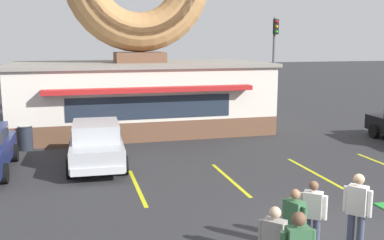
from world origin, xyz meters
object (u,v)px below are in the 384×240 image
Objects in this scene: pedestrian_hooded_kid at (294,223)px; pedestrian_blue_sweater_man at (312,213)px; traffic_light_pole at (274,52)px; pedestrian_crossing_woman at (357,209)px; trash_bin at (26,138)px; car_silver at (96,142)px.

pedestrian_blue_sweater_man is at bearing 30.79° from pedestrian_hooded_kid.
pedestrian_blue_sweater_man is 19.35m from traffic_light_pole.
trash_bin is (-7.57, 11.37, -0.45)m from pedestrian_crossing_woman.
pedestrian_blue_sweater_man is at bearing 164.48° from pedestrian_crossing_woman.
traffic_light_pole is (7.33, 17.68, 2.86)m from pedestrian_blue_sweater_man.
car_silver is 8.97m from pedestrian_hooded_kid.
car_silver is 4.74× the size of trash_bin.
pedestrian_crossing_woman is (1.50, 0.12, 0.10)m from pedestrian_hooded_kid.
pedestrian_crossing_woman reaches higher than trash_bin.
pedestrian_hooded_kid is (3.39, -8.30, -0.02)m from car_silver.
trash_bin is 15.80m from traffic_light_pole.
car_silver reaches higher than pedestrian_blue_sweater_man.
pedestrian_blue_sweater_man reaches higher than trash_bin.
trash_bin is at bearing 117.85° from pedestrian_hooded_kid.
traffic_light_pole reaches higher than car_silver.
pedestrian_crossing_woman is (0.89, -0.25, 0.10)m from pedestrian_blue_sweater_man.
pedestrian_hooded_kid is 1.59× the size of trash_bin.
pedestrian_hooded_kid is at bearing -149.21° from pedestrian_blue_sweater_man.
pedestrian_crossing_woman is at bearing -56.33° from trash_bin.
trash_bin is at bearing 123.67° from pedestrian_crossing_woman.
car_silver is 15.21m from traffic_light_pole.
car_silver is 8.89m from pedestrian_blue_sweater_man.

